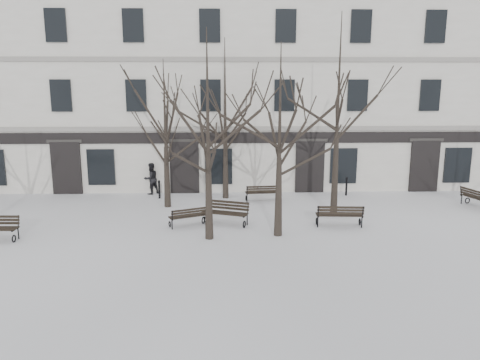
{
  "coord_description": "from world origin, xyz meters",
  "views": [
    {
      "loc": [
        -1.18,
        -17.71,
        6.08
      ],
      "look_at": [
        -0.56,
        3.0,
        1.75
      ],
      "focal_mm": 35.0,
      "sensor_mm": 36.0,
      "label": 1
    }
  ],
  "objects_px": {
    "tree_1": "(208,111)",
    "bench_4": "(263,192)",
    "bench_1": "(189,216)",
    "bench_2": "(340,215)",
    "bench_3": "(226,212)",
    "bench_5": "(478,198)",
    "tree_2": "(280,118)"
  },
  "relations": [
    {
      "from": "bench_1",
      "to": "bench_4",
      "type": "bearing_deg",
      "value": -153.31
    },
    {
      "from": "tree_2",
      "to": "bench_3",
      "type": "height_order",
      "value": "tree_2"
    },
    {
      "from": "tree_1",
      "to": "bench_5",
      "type": "relative_size",
      "value": 4.04
    },
    {
      "from": "bench_1",
      "to": "bench_5",
      "type": "relative_size",
      "value": 0.89
    },
    {
      "from": "bench_1",
      "to": "bench_4",
      "type": "distance_m",
      "value": 5.47
    },
    {
      "from": "tree_2",
      "to": "bench_1",
      "type": "relative_size",
      "value": 4.24
    },
    {
      "from": "bench_3",
      "to": "bench_5",
      "type": "relative_size",
      "value": 1.05
    },
    {
      "from": "bench_2",
      "to": "tree_2",
      "type": "bearing_deg",
      "value": 25.32
    },
    {
      "from": "tree_1",
      "to": "bench_4",
      "type": "distance_m",
      "value": 7.86
    },
    {
      "from": "tree_2",
      "to": "bench_1",
      "type": "distance_m",
      "value": 5.79
    },
    {
      "from": "tree_1",
      "to": "bench_3",
      "type": "distance_m",
      "value": 4.94
    },
    {
      "from": "bench_2",
      "to": "bench_5",
      "type": "distance_m",
      "value": 8.03
    },
    {
      "from": "tree_1",
      "to": "bench_5",
      "type": "distance_m",
      "value": 14.44
    },
    {
      "from": "tree_2",
      "to": "bench_4",
      "type": "bearing_deg",
      "value": 91.92
    },
    {
      "from": "tree_1",
      "to": "bench_1",
      "type": "relative_size",
      "value": 4.51
    },
    {
      "from": "bench_2",
      "to": "bench_3",
      "type": "distance_m",
      "value": 4.91
    },
    {
      "from": "bench_2",
      "to": "bench_3",
      "type": "bearing_deg",
      "value": -2.22
    },
    {
      "from": "bench_4",
      "to": "bench_5",
      "type": "height_order",
      "value": "bench_5"
    },
    {
      "from": "bench_3",
      "to": "bench_4",
      "type": "bearing_deg",
      "value": 84.28
    },
    {
      "from": "tree_1",
      "to": "bench_3",
      "type": "xyz_separation_m",
      "value": [
        0.65,
        1.93,
        -4.49
      ]
    },
    {
      "from": "tree_1",
      "to": "bench_4",
      "type": "xyz_separation_m",
      "value": [
        2.58,
        5.86,
        -4.55
      ]
    },
    {
      "from": "tree_2",
      "to": "bench_5",
      "type": "distance_m",
      "value": 11.77
    },
    {
      "from": "bench_1",
      "to": "bench_3",
      "type": "distance_m",
      "value": 1.59
    },
    {
      "from": "bench_1",
      "to": "bench_2",
      "type": "bearing_deg",
      "value": 154.08
    },
    {
      "from": "tree_1",
      "to": "bench_4",
      "type": "relative_size",
      "value": 4.41
    },
    {
      "from": "tree_1",
      "to": "bench_3",
      "type": "height_order",
      "value": "tree_1"
    },
    {
      "from": "bench_1",
      "to": "tree_1",
      "type": "bearing_deg",
      "value": 95.45
    },
    {
      "from": "tree_1",
      "to": "bench_1",
      "type": "bearing_deg",
      "value": 119.0
    },
    {
      "from": "tree_2",
      "to": "bench_1",
      "type": "height_order",
      "value": "tree_2"
    },
    {
      "from": "tree_2",
      "to": "tree_1",
      "type": "bearing_deg",
      "value": -173.4
    },
    {
      "from": "bench_2",
      "to": "bench_4",
      "type": "xyz_separation_m",
      "value": [
        -2.94,
        4.47,
        -0.05
      ]
    },
    {
      "from": "bench_1",
      "to": "bench_5",
      "type": "distance_m",
      "value": 14.2
    }
  ]
}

